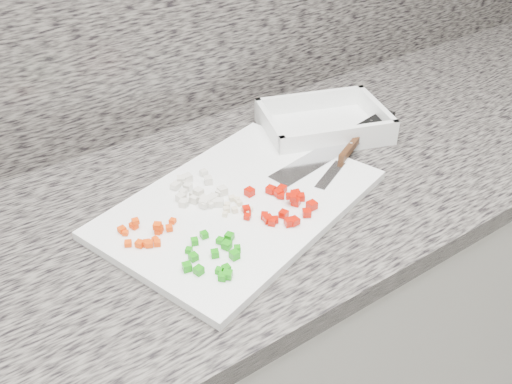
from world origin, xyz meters
TOP-DOWN VIEW (x-y plane):
  - cabinet at (0.00, 1.44)m, footprint 3.92×0.62m
  - countertop at (0.00, 1.44)m, footprint 3.96×0.64m
  - cutting_board at (0.06, 1.40)m, footprint 0.55×0.45m
  - carrot_pile at (-0.12, 1.40)m, footprint 0.10×0.08m
  - onion_pile at (0.01, 1.45)m, footprint 0.10×0.12m
  - green_pepper_pile at (-0.06, 1.29)m, footprint 0.11×0.12m
  - red_pepper_pile at (0.11, 1.34)m, footprint 0.13×0.13m
  - garlic_pile at (0.04, 1.38)m, footprint 0.05×0.06m
  - chef_knife at (0.37, 1.45)m, footprint 0.37×0.11m
  - paring_knife at (0.31, 1.40)m, footprint 0.19×0.11m
  - tray at (0.36, 1.52)m, footprint 0.31×0.26m

SIDE VIEW (x-z plane):
  - cabinet at x=0.00m, z-range 0.00..0.86m
  - countertop at x=0.00m, z-range 0.86..0.90m
  - cutting_board at x=0.06m, z-range 0.90..0.92m
  - tray at x=0.36m, z-range 0.89..0.94m
  - garlic_pile at x=0.04m, z-range 0.92..0.93m
  - chef_knife at x=0.37m, z-range 0.91..0.93m
  - green_pepper_pile at x=-0.06m, z-range 0.92..0.93m
  - paring_knife at x=0.31m, z-range 0.91..0.93m
  - carrot_pile at x=-0.12m, z-range 0.91..0.93m
  - onion_pile at x=0.01m, z-range 0.91..0.93m
  - red_pepper_pile at x=0.11m, z-range 0.91..0.93m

